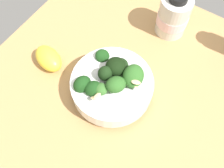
% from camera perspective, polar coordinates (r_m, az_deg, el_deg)
% --- Properties ---
extents(ground_plane, '(0.64, 0.64, 0.03)m').
position_cam_1_polar(ground_plane, '(0.58, 2.88, -2.43)').
color(ground_plane, tan).
extents(bowl_of_broccoli, '(0.17, 0.17, 0.10)m').
position_cam_1_polar(bowl_of_broccoli, '(0.53, -0.04, 0.00)').
color(bowl_of_broccoli, white).
rests_on(bowl_of_broccoli, ground_plane).
extents(lemon_wedge, '(0.09, 0.07, 0.04)m').
position_cam_1_polar(lemon_wedge, '(0.60, -13.97, 5.56)').
color(lemon_wedge, yellow).
rests_on(lemon_wedge, ground_plane).
extents(bottle_tall, '(0.07, 0.07, 0.11)m').
position_cam_1_polar(bottle_tall, '(0.63, 13.20, 14.71)').
color(bottle_tall, beige).
rests_on(bottle_tall, ground_plane).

